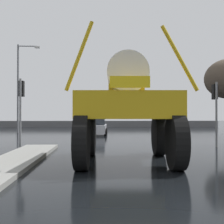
{
  "coord_description": "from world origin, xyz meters",
  "views": [
    {
      "loc": [
        -1.46,
        -4.53,
        1.75
      ],
      "look_at": [
        -0.89,
        8.13,
        1.88
      ],
      "focal_mm": 44.85,
      "sensor_mm": 36.0,
      "label": 1
    }
  ],
  "objects_px": {
    "sedan_ahead": "(96,127)",
    "streetlight_far_left": "(20,84)",
    "oversize_sprayer": "(127,109)",
    "traffic_signal_near_left": "(21,98)",
    "traffic_signal_near_right": "(215,100)"
  },
  "relations": [
    {
      "from": "traffic_signal_near_left",
      "to": "streetlight_far_left",
      "type": "relative_size",
      "value": 0.43
    },
    {
      "from": "oversize_sprayer",
      "to": "traffic_signal_near_right",
      "type": "xyz_separation_m",
      "value": [
        5.37,
        4.66,
        0.61
      ]
    },
    {
      "from": "traffic_signal_near_right",
      "to": "streetlight_far_left",
      "type": "xyz_separation_m",
      "value": [
        -14.17,
        12.47,
        2.22
      ]
    },
    {
      "from": "oversize_sprayer",
      "to": "traffic_signal_near_left",
      "type": "relative_size",
      "value": 1.45
    },
    {
      "from": "oversize_sprayer",
      "to": "traffic_signal_near_left",
      "type": "distance_m",
      "value": 7.02
    },
    {
      "from": "sedan_ahead",
      "to": "traffic_signal_near_left",
      "type": "distance_m",
      "value": 10.61
    },
    {
      "from": "traffic_signal_near_left",
      "to": "traffic_signal_near_right",
      "type": "relative_size",
      "value": 1.04
    },
    {
      "from": "sedan_ahead",
      "to": "traffic_signal_near_right",
      "type": "relative_size",
      "value": 1.18
    },
    {
      "from": "traffic_signal_near_left",
      "to": "traffic_signal_near_right",
      "type": "height_order",
      "value": "traffic_signal_near_left"
    },
    {
      "from": "oversize_sprayer",
      "to": "sedan_ahead",
      "type": "distance_m",
      "value": 14.44
    },
    {
      "from": "oversize_sprayer",
      "to": "sedan_ahead",
      "type": "relative_size",
      "value": 1.27
    },
    {
      "from": "oversize_sprayer",
      "to": "sedan_ahead",
      "type": "xyz_separation_m",
      "value": [
        -1.3,
        14.33,
        -1.27
      ]
    },
    {
      "from": "sedan_ahead",
      "to": "traffic_signal_near_right",
      "type": "distance_m",
      "value": 11.89
    },
    {
      "from": "traffic_signal_near_right",
      "to": "streetlight_far_left",
      "type": "bearing_deg",
      "value": 138.64
    },
    {
      "from": "sedan_ahead",
      "to": "streetlight_far_left",
      "type": "height_order",
      "value": "streetlight_far_left"
    }
  ]
}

